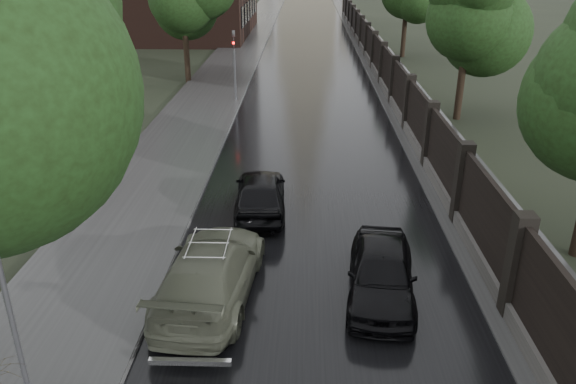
{
  "coord_description": "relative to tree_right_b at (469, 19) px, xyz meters",
  "views": [
    {
      "loc": [
        -0.37,
        -6.37,
        8.14
      ],
      "look_at": [
        -0.83,
        8.82,
        1.5
      ],
      "focal_mm": 35.0,
      "sensor_mm": 36.0,
      "label": 1
    }
  ],
  "objects": [
    {
      "name": "tree_right_b",
      "position": [
        0.0,
        0.0,
        0.0
      ],
      "size": [
        4.08,
        4.08,
        7.01
      ],
      "color": "black",
      "rests_on": "ground"
    },
    {
      "name": "hatchback_left",
      "position": [
        -9.3,
        -11.4,
        -4.25
      ],
      "size": [
        1.85,
        4.17,
        1.39
      ],
      "primitive_type": "imported",
      "rotation": [
        0.0,
        0.0,
        3.19
      ],
      "color": "black",
      "rests_on": "ground"
    },
    {
      "name": "car_right_near",
      "position": [
        -5.9,
        -16.3,
        -4.25
      ],
      "size": [
        2.09,
        4.26,
        1.4
      ],
      "primitive_type": "imported",
      "rotation": [
        0.0,
        0.0,
        -0.11
      ],
      "color": "black",
      "rests_on": "ground"
    },
    {
      "name": "volga_sedan",
      "position": [
        -10.15,
        -16.46,
        -4.19
      ],
      "size": [
        2.55,
        5.38,
        1.51
      ],
      "primitive_type": "imported",
      "rotation": [
        0.0,
        0.0,
        3.06
      ],
      "color": "#4E5141",
      "rests_on": "ground"
    },
    {
      "name": "fence_right",
      "position": [
        -2.9,
        10.01,
        -3.94
      ],
      "size": [
        0.45,
        75.72,
        2.7
      ],
      "color": "#383533",
      "rests_on": "ground"
    },
    {
      "name": "traffic_light",
      "position": [
        -11.8,
        2.99,
        -2.55
      ],
      "size": [
        0.16,
        0.32,
        4.0
      ],
      "color": "#59595E",
      "rests_on": "ground"
    },
    {
      "name": "lamp_post",
      "position": [
        -12.9,
        -20.5,
        -2.28
      ],
      "size": [
        0.25,
        0.12,
        5.11
      ],
      "color": "#59595E",
      "rests_on": "ground"
    }
  ]
}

